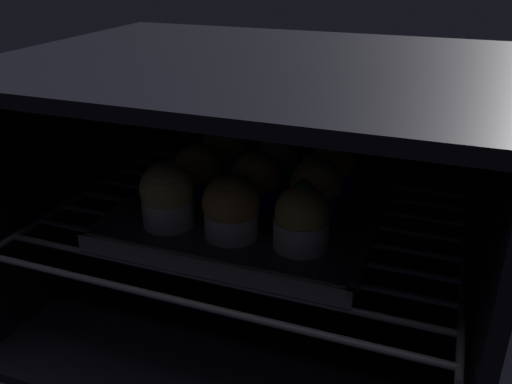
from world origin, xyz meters
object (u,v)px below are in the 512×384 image
(muffin_row1_col0, at_px, (198,174))
(muffin_row2_col0, at_px, (224,153))
(muffin_row1_col1, at_px, (258,182))
(muffin_row1_col2, at_px, (315,190))
(baking_tray, at_px, (256,210))
(muffin_row0_col0, at_px, (167,196))
(muffin_row2_col1, at_px, (279,162))
(muffin_row0_col2, at_px, (302,219))
(muffin_row0_col1, at_px, (232,209))
(muffin_row2_col2, at_px, (333,169))

(muffin_row1_col0, bearing_deg, muffin_row2_col0, 87.63)
(muffin_row1_col1, bearing_deg, muffin_row1_col2, 3.62)
(baking_tray, xyz_separation_m, muffin_row1_col1, (0.00, -0.00, 0.04))
(muffin_row0_col0, relative_size, muffin_row1_col1, 1.04)
(baking_tray, xyz_separation_m, muffin_row2_col1, (0.00, 0.09, 0.04))
(muffin_row0_col2, relative_size, muffin_row2_col0, 0.99)
(muffin_row2_col1, bearing_deg, muffin_row0_col1, -90.54)
(muffin_row0_col0, bearing_deg, muffin_row2_col1, 62.82)
(baking_tray, height_order, muffin_row1_col1, muffin_row1_col1)
(muffin_row2_col0, xyz_separation_m, muffin_row2_col2, (0.17, -0.00, -0.00))
(muffin_row1_col1, height_order, muffin_row2_col1, muffin_row1_col1)
(baking_tray, distance_m, muffin_row2_col1, 0.10)
(muffin_row0_col1, xyz_separation_m, muffin_row1_col1, (0.00, 0.08, 0.00))
(muffin_row2_col0, bearing_deg, muffin_row1_col2, -26.05)
(muffin_row0_col2, height_order, muffin_row2_col1, muffin_row0_col2)
(muffin_row1_col0, bearing_deg, muffin_row2_col2, 25.36)
(muffin_row0_col1, xyz_separation_m, muffin_row2_col0, (-0.08, 0.17, 0.00))
(muffin_row1_col1, bearing_deg, muffin_row0_col1, -91.57)
(muffin_row1_col0, bearing_deg, muffin_row0_col0, -89.55)
(muffin_row1_col2, bearing_deg, muffin_row2_col2, 87.00)
(muffin_row0_col1, distance_m, muffin_row1_col1, 0.08)
(muffin_row0_col1, bearing_deg, muffin_row1_col2, 48.36)
(muffin_row0_col0, bearing_deg, muffin_row0_col1, 0.58)
(muffin_row0_col1, relative_size, muffin_row0_col2, 0.95)
(muffin_row2_col1, bearing_deg, muffin_row0_col0, -117.18)
(muffin_row0_col2, relative_size, muffin_row2_col2, 1.04)
(muffin_row2_col0, bearing_deg, baking_tray, -45.24)
(muffin_row0_col0, distance_m, muffin_row2_col1, 0.19)
(muffin_row0_col2, height_order, muffin_row1_col1, muffin_row0_col2)
(baking_tray, bearing_deg, muffin_row1_col0, 178.45)
(muffin_row0_col1, distance_m, muffin_row2_col1, 0.17)
(muffin_row1_col0, relative_size, muffin_row2_col0, 0.92)
(muffin_row0_col0, distance_m, muffin_row1_col2, 0.19)
(baking_tray, relative_size, muffin_row2_col2, 4.15)
(baking_tray, distance_m, muffin_row1_col1, 0.04)
(baking_tray, relative_size, muffin_row0_col1, 4.21)
(muffin_row1_col1, bearing_deg, muffin_row2_col2, 46.26)
(muffin_row2_col0, bearing_deg, muffin_row1_col1, -44.26)
(baking_tray, bearing_deg, muffin_row2_col0, 134.76)
(muffin_row0_col1, bearing_deg, muffin_row0_col2, 2.87)
(muffin_row1_col2, distance_m, muffin_row2_col1, 0.11)
(muffin_row0_col0, height_order, muffin_row2_col2, muffin_row0_col0)
(baking_tray, height_order, muffin_row2_col0, muffin_row2_col0)
(muffin_row1_col2, bearing_deg, muffin_row1_col0, -179.44)
(muffin_row1_col1, distance_m, muffin_row2_col1, 0.09)
(muffin_row1_col1, relative_size, muffin_row2_col1, 1.04)
(muffin_row2_col1, bearing_deg, muffin_row1_col1, -89.57)
(muffin_row1_col0, relative_size, muffin_row1_col1, 0.95)
(muffin_row0_col1, xyz_separation_m, muffin_row2_col1, (0.00, 0.17, -0.00))
(muffin_row2_col1, bearing_deg, muffin_row2_col0, -177.41)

